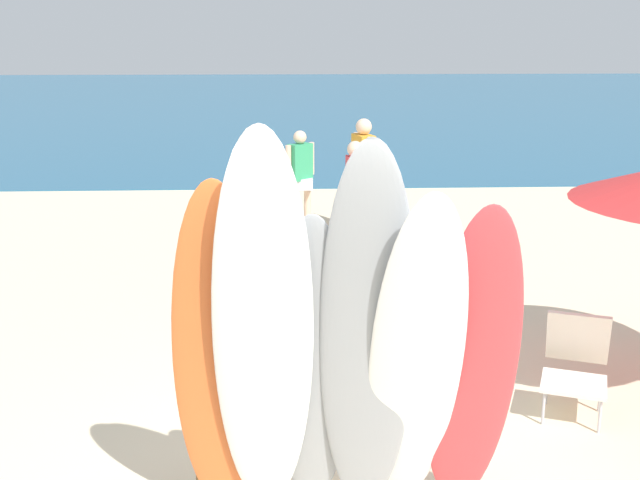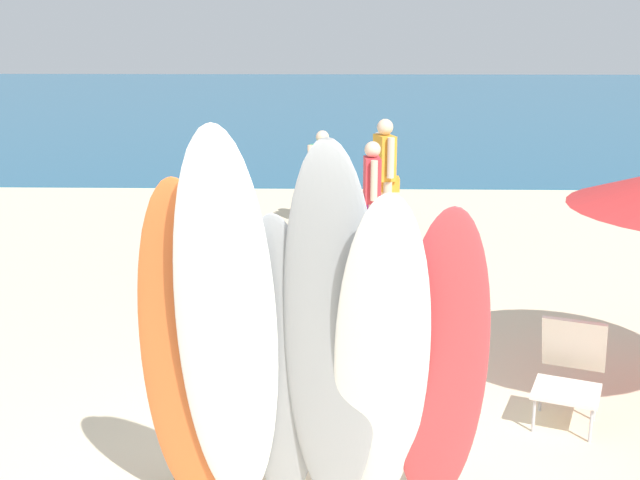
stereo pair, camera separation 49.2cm
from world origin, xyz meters
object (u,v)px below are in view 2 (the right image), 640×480
object	(u,v)px
surfboard_orange_0	(186,357)
surfboard_grey_2	(280,372)
surfboard_white_1	(228,342)
surfboard_white_4	(381,369)
beachgoer_photographing	(322,171)
surfboard_red_5	(441,372)
beachgoer_by_water	(372,191)
surfboard_rack	(311,415)
surfboard_grey_3	(332,347)
beach_chair_red	(570,367)
beachgoer_near_rack	(384,169)

from	to	relation	value
surfboard_orange_0	surfboard_grey_2	distance (m)	0.56
surfboard_white_1	surfboard_white_4	size ratio (longest dim) A/B	1.13
surfboard_white_1	beachgoer_photographing	bearing A→B (deg)	86.11
surfboard_grey_2	surfboard_red_5	distance (m)	0.95
surfboard_grey_2	beachgoer_by_water	distance (m)	6.22
surfboard_orange_0	surfboard_red_5	bearing A→B (deg)	-5.81
surfboard_rack	surfboard_grey_2	xyz separation A→B (m)	(-0.17, -0.46, 0.52)
surfboard_grey_3	beach_chair_red	world-z (taller)	surfboard_grey_3
surfboard_orange_0	surfboard_red_5	world-z (taller)	surfboard_orange_0
surfboard_grey_3	beachgoer_photographing	distance (m)	8.06
surfboard_white_1	surfboard_grey_2	size ratio (longest dim) A/B	1.25
surfboard_rack	beach_chair_red	size ratio (longest dim) A/B	2.30
surfboard_rack	surfboard_orange_0	distance (m)	1.06
surfboard_orange_0	beachgoer_near_rack	size ratio (longest dim) A/B	1.35
surfboard_rack	surfboard_white_4	world-z (taller)	surfboard_white_4
surfboard_rack	beachgoer_near_rack	world-z (taller)	beachgoer_near_rack
surfboard_rack	beachgoer_by_water	world-z (taller)	beachgoer_by_water
surfboard_red_5	surfboard_white_1	bearing A→B (deg)	-173.85
surfboard_grey_2	beachgoer_by_water	xyz separation A→B (m)	(0.79, 6.17, -0.14)
surfboard_red_5	beachgoer_near_rack	distance (m)	7.39
surfboard_orange_0	surfboard_red_5	xyz separation A→B (m)	(1.51, -0.02, -0.07)
surfboard_orange_0	beach_chair_red	xyz separation A→B (m)	(2.75, 1.54, -0.72)
surfboard_red_5	beachgoer_photographing	bearing A→B (deg)	97.01
surfboard_rack	beachgoer_by_water	distance (m)	5.75
surfboard_rack	surfboard_white_4	distance (m)	0.94
surfboard_grey_2	beachgoer_near_rack	xyz separation A→B (m)	(1.02, 7.36, -0.04)
beach_chair_red	beachgoer_photographing	bearing A→B (deg)	129.88
surfboard_white_4	beachgoer_near_rack	size ratio (longest dim) A/B	1.36
surfboard_white_4	beachgoer_photographing	distance (m)	8.07
beachgoer_photographing	beachgoer_by_water	distance (m)	1.89
surfboard_orange_0	surfboard_grey_2	xyz separation A→B (m)	(0.55, 0.02, -0.10)
beach_chair_red	surfboard_grey_3	bearing A→B (deg)	-117.18
beachgoer_photographing	beach_chair_red	size ratio (longest dim) A/B	1.78
surfboard_white_1	beachgoer_photographing	xyz separation A→B (m)	(0.37, 8.07, -0.43)
surfboard_grey_3	surfboard_white_4	size ratio (longest dim) A/B	1.09
surfboard_red_5	beach_chair_red	distance (m)	2.10
surfboard_red_5	beachgoer_by_water	distance (m)	6.21
beachgoer_near_rack	beach_chair_red	distance (m)	5.98
surfboard_orange_0	surfboard_white_4	size ratio (longest dim) A/B	0.99
surfboard_white_4	surfboard_red_5	world-z (taller)	surfboard_white_4
surfboard_rack	beach_chair_red	bearing A→B (deg)	27.78
surfboard_white_1	beach_chair_red	world-z (taller)	surfboard_white_1
surfboard_grey_3	beachgoer_photographing	size ratio (longest dim) A/B	1.72
beachgoer_near_rack	beachgoer_photographing	bearing A→B (deg)	-137.00
surfboard_orange_0	beachgoer_photographing	xyz separation A→B (m)	(0.64, 7.94, -0.28)
surfboard_rack	surfboard_red_5	world-z (taller)	surfboard_red_5
beachgoer_by_water	surfboard_orange_0	bearing A→B (deg)	164.33
surfboard_grey_2	beachgoer_photographing	world-z (taller)	surfboard_grey_2
surfboard_rack	surfboard_red_5	xyz separation A→B (m)	(0.78, -0.49, 0.54)
surfboard_rack	beach_chair_red	xyz separation A→B (m)	(2.02, 1.07, -0.11)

